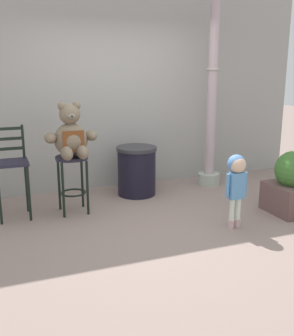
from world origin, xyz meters
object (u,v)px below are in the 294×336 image
object	(u,v)px
teddy_bear	(71,137)
lamppost	(211,106)
child_walking	(237,175)
trash_bin	(137,171)
bar_stool_with_teddy	(72,172)
bar_chair_empty	(11,167)
planter_with_shrub	(293,185)

from	to	relation	value
teddy_bear	lamppost	xyz separation A→B (m)	(2.25, 0.50, 0.26)
child_walking	trash_bin	distance (m)	1.73
bar_stool_with_teddy	bar_chair_empty	distance (m)	0.73
child_walking	trash_bin	xyz separation A→B (m)	(-0.62, 1.59, -0.27)
teddy_bear	trash_bin	size ratio (longest dim) A/B	0.95
child_walking	lamppost	world-z (taller)	lamppost
planter_with_shrub	teddy_bear	bearing A→B (deg)	159.20
teddy_bear	planter_with_shrub	bearing A→B (deg)	-20.80
bar_stool_with_teddy	trash_bin	world-z (taller)	bar_stool_with_teddy
child_walking	lamppost	distance (m)	1.88
teddy_bear	lamppost	size ratio (longest dim) A/B	0.22
child_walking	bar_chair_empty	bearing A→B (deg)	-45.73
trash_bin	bar_chair_empty	xyz separation A→B (m)	(-1.72, -0.31, 0.28)
bar_chair_empty	planter_with_shrub	xyz separation A→B (m)	(3.32, -1.11, -0.27)
lamppost	bar_chair_empty	world-z (taller)	lamppost
bar_stool_with_teddy	lamppost	bearing A→B (deg)	11.79
bar_stool_with_teddy	lamppost	xyz separation A→B (m)	(2.25, 0.47, 0.71)
bar_chair_empty	planter_with_shrub	size ratio (longest dim) A/B	1.41
trash_bin	planter_with_shrub	distance (m)	2.14
bar_stool_with_teddy	trash_bin	xyz separation A→B (m)	(1.01, 0.40, -0.17)
planter_with_shrub	trash_bin	bearing A→B (deg)	138.31
bar_chair_empty	planter_with_shrub	distance (m)	3.51
trash_bin	lamppost	distance (m)	1.53
trash_bin	planter_with_shrub	xyz separation A→B (m)	(1.59, -1.42, 0.01)
teddy_bear	bar_chair_empty	xyz separation A→B (m)	(-0.72, 0.13, -0.34)
teddy_bear	bar_chair_empty	bearing A→B (deg)	169.99
bar_stool_with_teddy	lamppost	world-z (taller)	lamppost
teddy_bear	lamppost	distance (m)	2.32
bar_stool_with_teddy	trash_bin	bearing A→B (deg)	21.69
child_walking	lamppost	bearing A→B (deg)	-127.39
bar_stool_with_teddy	child_walking	size ratio (longest dim) A/B	0.85
child_walking	planter_with_shrub	world-z (taller)	child_walking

